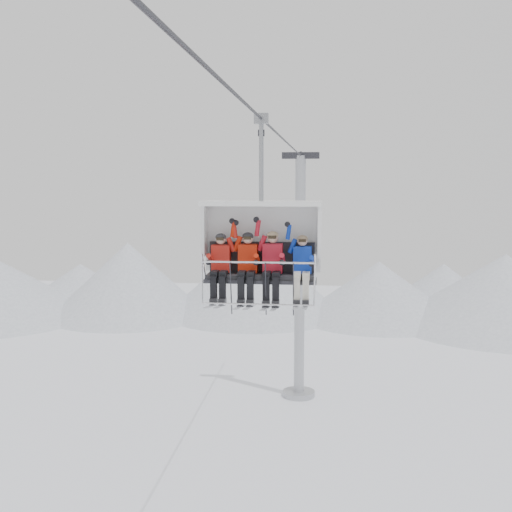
# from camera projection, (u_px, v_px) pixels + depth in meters

# --- Properties ---
(ridgeline) EXTENTS (72.00, 21.00, 7.00)m
(ridgeline) POSITION_uv_depth(u_px,v_px,m) (291.00, 286.00, 55.42)
(ridgeline) COLOR silver
(ridgeline) RESTS_ON ground
(lift_tower_right) EXTENTS (2.00, 1.80, 13.48)m
(lift_tower_right) POSITION_uv_depth(u_px,v_px,m) (300.00, 294.00, 35.11)
(lift_tower_right) COLOR #A1A3A8
(lift_tower_right) RESTS_ON ground
(haul_cable) EXTENTS (0.06, 50.00, 0.06)m
(haul_cable) POSITION_uv_depth(u_px,v_px,m) (256.00, 114.00, 12.50)
(haul_cable) COLOR #2C2C31
(haul_cable) RESTS_ON lift_tower_left
(chairlift_carrier) EXTENTS (2.56, 1.17, 3.98)m
(chairlift_carrier) POSITION_uv_depth(u_px,v_px,m) (262.00, 240.00, 13.95)
(chairlift_carrier) COLOR black
(chairlift_carrier) RESTS_ON haul_cable
(skier_far_left) EXTENTS (0.40, 1.69, 1.59)m
(skier_far_left) POSITION_uv_depth(u_px,v_px,m) (220.00, 265.00, 13.79)
(skier_far_left) COLOR red
(skier_far_left) RESTS_ON chairlift_carrier
(skier_center_left) EXTENTS (0.41, 1.69, 1.63)m
(skier_center_left) POSITION_uv_depth(u_px,v_px,m) (247.00, 264.00, 13.73)
(skier_center_left) COLOR red
(skier_center_left) RESTS_ON chairlift_carrier
(skier_center_right) EXTENTS (0.42, 1.69, 1.67)m
(skier_center_right) POSITION_uv_depth(u_px,v_px,m) (272.00, 264.00, 13.68)
(skier_center_right) COLOR #B31827
(skier_center_right) RESTS_ON chairlift_carrier
(skier_far_right) EXTENTS (0.39, 1.69, 1.56)m
(skier_far_right) POSITION_uv_depth(u_px,v_px,m) (302.00, 266.00, 13.60)
(skier_far_right) COLOR #0E30AA
(skier_far_right) RESTS_ON chairlift_carrier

